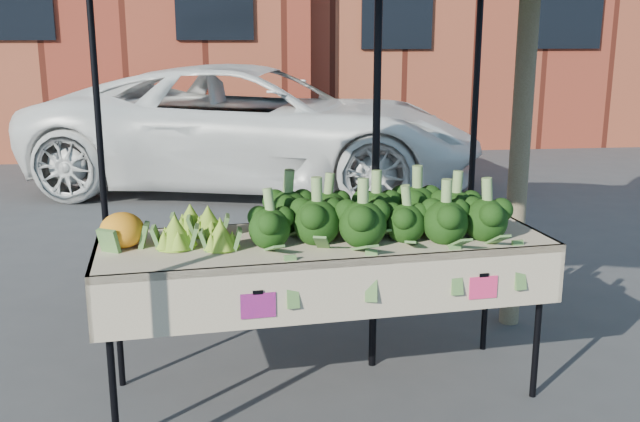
% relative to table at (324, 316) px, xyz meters
% --- Properties ---
extents(ground, '(90.00, 90.00, 0.00)m').
position_rel_table_xyz_m(ground, '(-0.21, -0.05, -0.45)').
color(ground, '#363639').
extents(table, '(2.47, 1.03, 0.90)m').
position_rel_table_xyz_m(table, '(0.00, 0.00, 0.00)').
color(table, beige).
rests_on(table, ground).
extents(canopy, '(3.16, 3.16, 2.74)m').
position_rel_table_xyz_m(canopy, '(-0.02, 0.37, 0.92)').
color(canopy, black).
rests_on(canopy, ground).
extents(broccoli_heap, '(1.40, 0.60, 0.30)m').
position_rel_table_xyz_m(broccoli_heap, '(0.27, 0.03, 0.60)').
color(broccoli_heap, black).
rests_on(broccoli_heap, table).
extents(romanesco_cluster, '(0.46, 0.60, 0.23)m').
position_rel_table_xyz_m(romanesco_cluster, '(-0.67, 0.04, 0.56)').
color(romanesco_cluster, '#9EC139').
rests_on(romanesco_cluster, table).
extents(cauliflower_pair, '(0.23, 0.23, 0.21)m').
position_rel_table_xyz_m(cauliflower_pair, '(-1.05, -0.05, 0.55)').
color(cauliflower_pair, orange).
rests_on(cauliflower_pair, table).
extents(street_tree, '(1.95, 1.95, 3.84)m').
position_rel_table_xyz_m(street_tree, '(1.42, 0.84, 1.47)').
color(street_tree, '#1E4C14').
rests_on(street_tree, ground).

